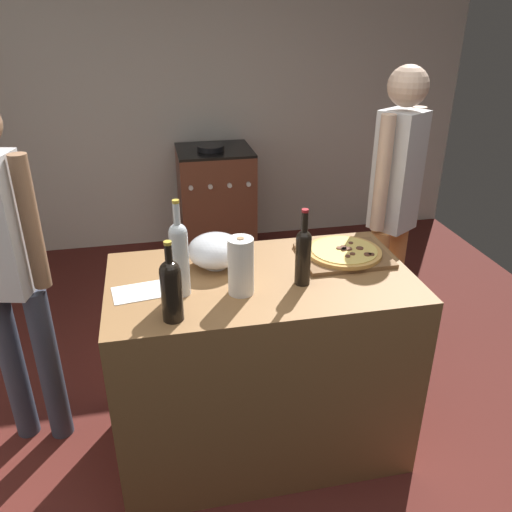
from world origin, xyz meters
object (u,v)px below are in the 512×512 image
Objects in this scene: wine_bottle_dark at (303,254)px; wine_bottle_amber at (179,256)px; person_in_stripes at (8,266)px; stove at (216,203)px; person_in_red at (394,204)px; pizza at (344,252)px; mixing_bowl at (215,251)px; wine_bottle_green at (171,287)px; paper_towel_roll at (241,266)px.

wine_bottle_amber is at bearing 177.95° from wine_bottle_dark.
stove is at bearing 59.06° from person_in_stripes.
person_in_stripes is 1.97m from person_in_red.
pizza is 1.40× the size of mixing_bowl.
person_in_stripes is at bearing 163.77° from wine_bottle_dark.
wine_bottle_dark is (-0.26, -0.20, 0.11)m from pizza.
wine_bottle_green is 1.51m from person_in_red.
wine_bottle_dark reaches higher than mixing_bowl.
wine_bottle_amber is (-0.17, -0.21, 0.09)m from mixing_bowl.
paper_towel_roll is at bearing -174.71° from wine_bottle_dark.
wine_bottle_amber is 1.38m from person_in_red.
person_in_red is at bearing 8.54° from person_in_stripes.
wine_bottle_amber is (-0.76, -0.18, 0.14)m from pizza.
wine_bottle_green is (-0.28, -0.14, 0.01)m from paper_towel_roll.
paper_towel_roll is 0.32m from wine_bottle_green.
wine_bottle_dark is 0.20× the size of person_in_stripes.
wine_bottle_dark is (0.50, -0.02, -0.03)m from wine_bottle_amber.
person_in_stripes is (-0.90, 0.13, -0.05)m from mixing_bowl.
wine_bottle_amber reaches higher than stove.
wine_bottle_dark reaches higher than stove.
mixing_bowl is (-0.59, 0.03, 0.05)m from pizza.
stove is 1.91m from person_in_red.
mixing_bowl is 2.16m from stove.
person_in_red is (1.05, 0.42, -0.01)m from mixing_bowl.
stove is at bearing 91.64° from wine_bottle_dark.
stove is (0.48, 2.48, -0.60)m from wine_bottle_green.
wine_bottle_dark is at bearing -142.73° from pizza.
paper_towel_roll is 1.05m from person_in_stripes.
wine_bottle_dark is 0.19× the size of person_in_red.
stove is 2.33m from person_in_stripes.
wine_bottle_dark is 2.39m from stove.
paper_towel_roll is 0.27m from wine_bottle_dark.
wine_bottle_green is 0.87m from person_in_stripes.
wine_bottle_green is 0.57m from wine_bottle_dark.
wine_bottle_green is 0.96× the size of wine_bottle_dark.
wine_bottle_dark is (0.33, -0.23, 0.06)m from mixing_bowl.
pizza is 0.86× the size of wine_bottle_amber.
paper_towel_roll is 0.25m from wine_bottle_amber.
wine_bottle_dark is at bearing -137.65° from person_in_red.
pizza is 0.58m from paper_towel_roll.
wine_bottle_dark is at bearing -88.36° from stove.
stove is (-0.07, 2.31, -0.60)m from wine_bottle_dark.
stove is at bearing 79.19° from wine_bottle_amber.
wine_bottle_green reaches higher than pizza.
pizza is at bearing -6.19° from person_in_stripes.
person_in_stripes is at bearing -171.46° from person_in_red.
stove is (0.44, 2.29, -0.63)m from wine_bottle_amber.
wine_bottle_green is 0.20m from wine_bottle_amber.
wine_bottle_amber is 1.21× the size of wine_bottle_dark.
mixing_bowl is at bearing 61.83° from wine_bottle_green.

